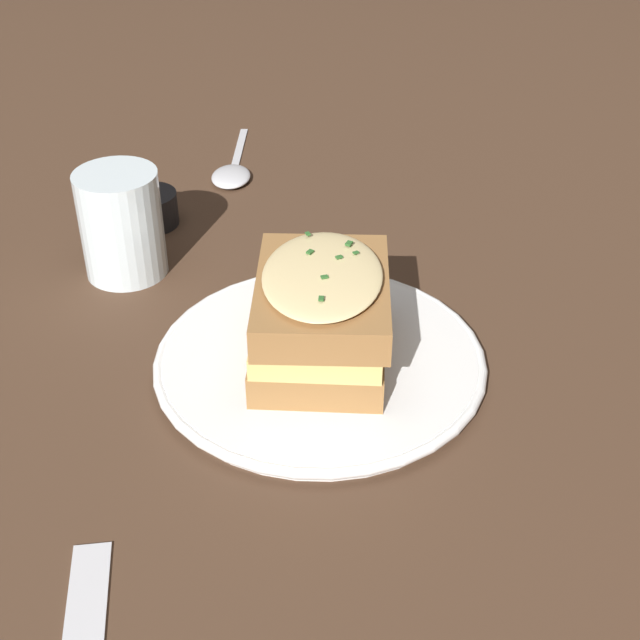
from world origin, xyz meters
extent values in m
plane|color=#473021|center=(0.00, 0.00, 0.00)|extent=(2.40, 2.40, 0.00)
cylinder|color=white|center=(0.02, -0.03, 0.01)|extent=(0.23, 0.23, 0.01)
torus|color=white|center=(0.02, -0.03, 0.01)|extent=(0.24, 0.24, 0.01)
cube|color=olive|center=(0.02, -0.03, 0.03)|extent=(0.15, 0.12, 0.03)
cube|color=#E0C16B|center=(0.02, -0.03, 0.05)|extent=(0.15, 0.12, 0.02)
cube|color=olive|center=(0.02, -0.02, 0.07)|extent=(0.15, 0.13, 0.03)
ellipsoid|color=beige|center=(0.02, -0.02, 0.08)|extent=(0.13, 0.11, 0.01)
cube|color=#2D6028|center=(0.03, -0.02, 0.09)|extent=(0.01, 0.01, 0.00)
cube|color=#2D6028|center=(0.00, -0.04, 0.09)|extent=(0.01, 0.00, 0.00)
cube|color=#2D6028|center=(-0.02, -0.02, 0.09)|extent=(0.01, 0.00, 0.00)
cube|color=#2D6028|center=(0.00, -0.02, 0.09)|extent=(0.01, 0.01, 0.00)
cube|color=#2D6028|center=(0.05, -0.01, 0.09)|extent=(0.01, 0.00, 0.00)
cube|color=#2D6028|center=(-0.01, -0.01, 0.09)|extent=(0.00, 0.00, 0.00)
cube|color=#2D6028|center=(-0.02, -0.05, 0.09)|extent=(0.01, 0.01, 0.00)
cylinder|color=silver|center=(-0.06, -0.23, 0.05)|extent=(0.07, 0.07, 0.09)
cube|color=silver|center=(0.25, -0.08, 0.00)|extent=(0.07, 0.05, 0.00)
cube|color=#333335|center=(0.24, -0.09, 0.00)|extent=(0.04, 0.02, 0.00)
cube|color=#333335|center=(0.24, -0.09, 0.00)|extent=(0.04, 0.02, 0.00)
cube|color=#333335|center=(0.24, -0.08, 0.00)|extent=(0.04, 0.02, 0.00)
cube|color=silver|center=(-0.33, -0.24, 0.00)|extent=(0.10, 0.04, 0.00)
ellipsoid|color=silver|center=(-0.25, -0.21, 0.01)|extent=(0.06, 0.05, 0.01)
cylinder|color=black|center=(-0.14, -0.25, 0.02)|extent=(0.05, 0.05, 0.03)
camera|label=1|loc=(0.51, 0.14, 0.41)|focal=50.00mm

